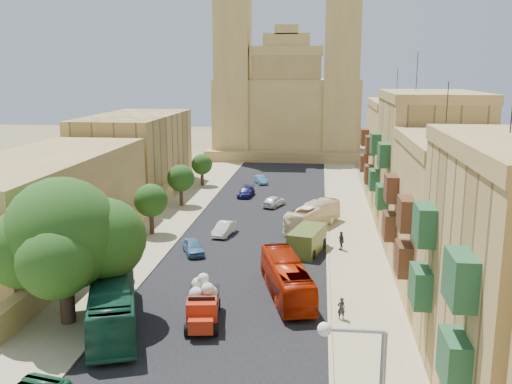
% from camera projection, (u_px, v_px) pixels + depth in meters
% --- Properties ---
extents(ground, '(260.00, 260.00, 0.00)m').
position_uv_depth(ground, '(203.00, 362.00, 31.29)').
color(ground, olive).
extents(road_surface, '(14.00, 140.00, 0.01)m').
position_uv_depth(road_surface, '(260.00, 221.00, 60.43)').
color(road_surface, black).
rests_on(road_surface, ground).
extents(sidewalk_east, '(5.00, 140.00, 0.01)m').
position_uv_depth(sidewalk_east, '(351.00, 224.00, 59.39)').
color(sidewalk_east, tan).
rests_on(sidewalk_east, ground).
extents(sidewalk_west, '(5.00, 140.00, 0.01)m').
position_uv_depth(sidewalk_west, '(173.00, 218.00, 61.48)').
color(sidewalk_west, tan).
rests_on(sidewalk_west, ground).
extents(kerb_east, '(0.25, 140.00, 0.12)m').
position_uv_depth(kerb_east, '(327.00, 222.00, 59.65)').
color(kerb_east, tan).
rests_on(kerb_east, ground).
extents(kerb_west, '(0.25, 140.00, 0.12)m').
position_uv_depth(kerb_west, '(196.00, 219.00, 61.19)').
color(kerb_west, tan).
rests_on(kerb_west, ground).
extents(townhouse_b, '(9.00, 14.00, 14.90)m').
position_uv_depth(townhouse_b, '(462.00, 219.00, 39.03)').
color(townhouse_b, tan).
rests_on(townhouse_b, ground).
extents(townhouse_c, '(9.00, 14.00, 17.40)m').
position_uv_depth(townhouse_c, '(427.00, 167.00, 52.37)').
color(townhouse_c, tan).
rests_on(townhouse_c, ground).
extents(townhouse_d, '(9.00, 14.00, 15.90)m').
position_uv_depth(townhouse_d, '(405.00, 154.00, 66.13)').
color(townhouse_d, tan).
rests_on(townhouse_d, ground).
extents(west_wall, '(1.00, 40.00, 1.80)m').
position_uv_depth(west_wall, '(112.00, 236.00, 51.91)').
color(west_wall, tan).
rests_on(west_wall, ground).
extents(west_building_low, '(10.00, 28.00, 8.40)m').
position_uv_depth(west_building_low, '(42.00, 204.00, 49.88)').
color(west_building_low, olive).
rests_on(west_building_low, ground).
extents(west_building_mid, '(10.00, 22.00, 10.00)m').
position_uv_depth(west_building_mid, '(136.00, 153.00, 74.97)').
color(west_building_mid, tan).
rests_on(west_building_mid, ground).
extents(church, '(28.00, 22.50, 36.30)m').
position_uv_depth(church, '(288.00, 104.00, 105.67)').
color(church, tan).
rests_on(church, ground).
extents(ficus_tree, '(9.35, 8.61, 9.35)m').
position_uv_depth(ficus_tree, '(64.00, 239.00, 35.06)').
color(ficus_tree, '#39271C').
rests_on(ficus_tree, ground).
extents(street_tree_a, '(2.98, 2.98, 4.58)m').
position_uv_depth(street_tree_a, '(105.00, 239.00, 43.41)').
color(street_tree_a, '#39271C').
rests_on(street_tree_a, ground).
extents(street_tree_b, '(3.24, 3.24, 4.98)m').
position_uv_depth(street_tree_b, '(151.00, 201.00, 55.01)').
color(street_tree_b, '#39271C').
rests_on(street_tree_b, ground).
extents(street_tree_c, '(3.18, 3.18, 4.89)m').
position_uv_depth(street_tree_c, '(181.00, 178.00, 66.68)').
color(street_tree_c, '#39271C').
rests_on(street_tree_c, ground).
extents(street_tree_d, '(2.87, 2.87, 4.41)m').
position_uv_depth(street_tree_d, '(202.00, 164.00, 78.41)').
color(street_tree_d, '#39271C').
rests_on(street_tree_d, ground).
extents(red_truck, '(2.67, 5.33, 2.99)m').
position_uv_depth(red_truck, '(203.00, 303.00, 35.93)').
color(red_truck, red).
rests_on(red_truck, ground).
extents(olive_pickup, '(3.45, 5.54, 2.13)m').
position_uv_depth(olive_pickup, '(307.00, 241.00, 49.93)').
color(olive_pickup, '#4B5C22').
rests_on(olive_pickup, ground).
extents(bus_green_north, '(6.23, 11.59, 3.16)m').
position_uv_depth(bus_green_north, '(113.00, 301.00, 35.53)').
color(bus_green_north, '#174F35').
rests_on(bus_green_north, ground).
extents(bus_red_east, '(4.59, 9.86, 2.68)m').
position_uv_depth(bus_red_east, '(287.00, 278.00, 40.13)').
color(bus_red_east, '#AC1E04').
rests_on(bus_red_east, ground).
extents(bus_cream_east, '(5.69, 9.05, 2.51)m').
position_uv_depth(bus_cream_east, '(313.00, 216.00, 57.51)').
color(bus_cream_east, '#FFE5BD').
rests_on(bus_cream_east, ground).
extents(car_blue_a, '(2.82, 3.99, 1.26)m').
position_uv_depth(car_blue_a, '(193.00, 247.00, 49.53)').
color(car_blue_a, teal).
rests_on(car_blue_a, ground).
extents(car_white_a, '(2.03, 4.04, 1.27)m').
position_uv_depth(car_white_a, '(224.00, 229.00, 55.12)').
color(car_white_a, silver).
rests_on(car_white_a, ground).
extents(car_cream, '(2.61, 4.57, 1.20)m').
position_uv_depth(car_cream, '(307.00, 220.00, 58.33)').
color(car_cream, beige).
rests_on(car_cream, ground).
extents(car_dkblue, '(2.03, 4.25, 1.20)m').
position_uv_depth(car_dkblue, '(246.00, 192.00, 71.98)').
color(car_dkblue, '#10104B').
rests_on(car_dkblue, ground).
extents(car_white_b, '(2.83, 4.06, 1.28)m').
position_uv_depth(car_white_b, '(274.00, 201.00, 66.68)').
color(car_white_b, silver).
rests_on(car_white_b, ground).
extents(car_blue_b, '(2.45, 3.66, 1.14)m').
position_uv_depth(car_blue_b, '(261.00, 180.00, 80.23)').
color(car_blue_b, teal).
rests_on(car_blue_b, ground).
extents(pedestrian_a, '(0.63, 0.51, 1.48)m').
position_uv_depth(pedestrian_a, '(341.00, 308.00, 36.48)').
color(pedestrian_a, '#2A282F').
rests_on(pedestrian_a, ground).
extents(pedestrian_c, '(0.79, 1.09, 1.71)m').
position_uv_depth(pedestrian_c, '(341.00, 241.00, 50.54)').
color(pedestrian_c, '#3A3A3F').
rests_on(pedestrian_c, ground).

